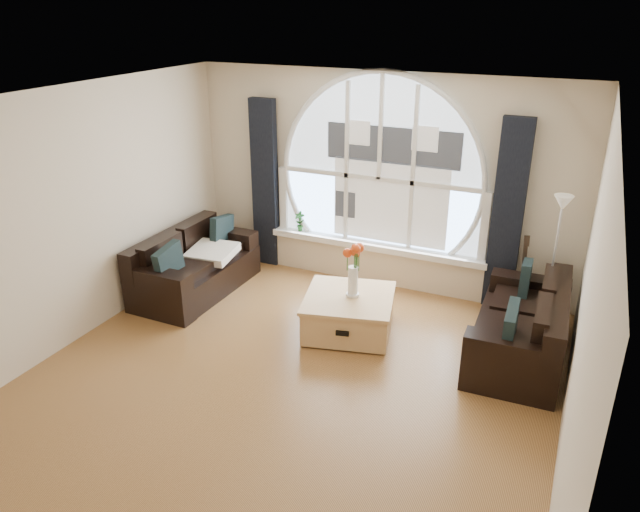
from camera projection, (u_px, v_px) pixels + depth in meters
The scene contains 21 objects.
ground at pixel (282, 389), 5.83m from camera, with size 5.00×5.50×0.01m, color brown.
ceiling at pixel (273, 105), 4.76m from camera, with size 5.00×5.50×0.01m, color silver.
wall_back at pixel (380, 181), 7.60m from camera, with size 5.00×0.01×2.70m, color beige.
wall_front at pixel (18, 464), 2.99m from camera, with size 5.00×0.01×2.70m, color beige.
wall_left at pixel (64, 222), 6.24m from camera, with size 0.01×5.50×2.70m, color beige.
wall_right at pixel (584, 319), 4.35m from camera, with size 0.01×5.50×2.70m, color beige.
attic_slope at pixel (562, 180), 4.07m from camera, with size 0.92×5.50×0.72m, color silver.
arched_window at pixel (380, 161), 7.47m from camera, with size 2.60×0.06×2.15m, color silver.
window_sill at pixel (375, 246), 7.85m from camera, with size 2.90×0.22×0.08m, color white.
window_frame at pixel (380, 161), 7.44m from camera, with size 2.76×0.08×2.15m, color white.
neighbor_house at pixel (391, 172), 7.45m from camera, with size 1.70×0.02×1.50m, color silver.
curtain_left at pixel (265, 184), 8.18m from camera, with size 0.35×0.12×2.30m, color black.
curtain_right at pixel (507, 217), 6.97m from camera, with size 0.35×0.12×2.30m, color black.
sofa_left at pixel (195, 262), 7.63m from camera, with size 0.87×1.73×0.77m, color black.
sofa_right at pixel (521, 322), 6.23m from camera, with size 0.86×1.72×0.77m, color black.
coffee_chest at pixel (349, 312), 6.76m from camera, with size 0.97×0.97×0.47m, color tan.
throw_blanket at pixel (212, 252), 7.67m from camera, with size 0.55×0.55×0.10m, color silver.
vase_flowers at pixel (353, 264), 6.55m from camera, with size 0.24×0.24×0.70m, color white.
floor_lamp at pixel (553, 266), 6.55m from camera, with size 0.24×0.24×1.60m, color #B2B2B2.
guitar at pixel (522, 275), 6.97m from camera, with size 0.36×0.24×1.06m, color brown.
potted_plant at pixel (300, 221), 8.19m from camera, with size 0.14×0.10×0.27m, color #1E6023.
Camera 1 is at (2.33, -4.27, 3.48)m, focal length 33.88 mm.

